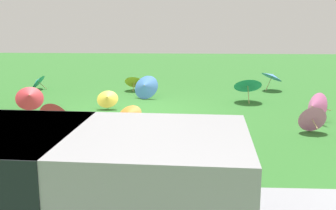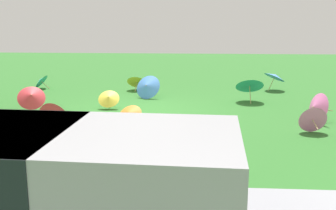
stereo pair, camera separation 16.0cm
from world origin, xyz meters
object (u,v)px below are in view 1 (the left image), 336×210
(parasol_teal_2, at_px, (38,81))
(parasol_blue_0, at_px, (272,76))
(parasol_pink_2, at_px, (312,118))
(parasol_pink_0, at_px, (315,107))
(parasol_teal_0, at_px, (248,84))
(van_dark, at_px, (30,182))
(parasol_yellow_0, at_px, (136,132))
(parasol_red_0, at_px, (30,97))
(parasol_yellow_2, at_px, (135,81))
(parasol_blue_2, at_px, (145,86))
(parasol_orange_0, at_px, (129,114))
(parasol_red_1, at_px, (58,121))
(parasol_yellow_1, at_px, (107,98))

(parasol_teal_2, relative_size, parasol_blue_0, 0.63)
(parasol_blue_0, bearing_deg, parasol_pink_2, 88.12)
(parasol_pink_0, xyz_separation_m, parasol_teal_0, (1.41, -2.69, 0.18))
(van_dark, relative_size, parasol_yellow_0, 6.23)
(van_dark, relative_size, parasol_teal_2, 6.80)
(parasol_teal_2, height_order, parasol_blue_0, parasol_blue_0)
(parasol_red_0, relative_size, parasol_yellow_2, 1.30)
(van_dark, distance_m, parasol_yellow_2, 11.19)
(parasol_teal_0, xyz_separation_m, parasol_blue_2, (3.46, -0.35, -0.18))
(parasol_blue_2, distance_m, parasol_yellow_2, 1.67)
(parasol_orange_0, distance_m, parasol_teal_0, 4.92)
(van_dark, relative_size, parasol_pink_2, 6.66)
(parasol_pink_0, height_order, parasol_red_1, parasol_red_1)
(parasol_blue_0, xyz_separation_m, parasol_blue_2, (4.70, 1.87, -0.14))
(parasol_yellow_0, relative_size, parasol_blue_2, 0.72)
(van_dark, height_order, parasol_red_0, van_dark)
(parasol_yellow_0, bearing_deg, parasol_blue_2, -85.92)
(parasol_pink_0, bearing_deg, parasol_yellow_0, 29.27)
(parasol_red_1, xyz_separation_m, parasol_pink_2, (-5.94, -1.12, -0.13))
(parasol_red_0, bearing_deg, parasol_red_1, 121.22)
(parasol_pink_0, relative_size, parasol_blue_0, 0.80)
(parasol_teal_2, bearing_deg, parasol_red_0, 107.09)
(parasol_red_1, relative_size, parasol_blue_2, 0.95)
(parasol_blue_2, relative_size, parasol_yellow_2, 1.34)
(van_dark, relative_size, parasol_orange_0, 6.00)
(parasol_teal_2, bearing_deg, parasol_yellow_1, 135.06)
(parasol_red_0, relative_size, parasol_blue_2, 0.97)
(parasol_blue_0, xyz_separation_m, parasol_yellow_2, (5.29, 0.30, -0.19))
(van_dark, height_order, parasol_orange_0, van_dark)
(parasol_pink_0, bearing_deg, parasol_blue_0, -88.09)
(parasol_orange_0, relative_size, parasol_pink_2, 1.11)
(parasol_teal_0, bearing_deg, parasol_yellow_2, -25.47)
(van_dark, xyz_separation_m, parasol_yellow_1, (0.67, -7.82, -0.56))
(van_dark, height_order, parasol_yellow_2, van_dark)
(parasol_yellow_0, relative_size, parasol_teal_0, 0.79)
(parasol_orange_0, height_order, parasol_blue_2, parasol_blue_2)
(parasol_yellow_2, bearing_deg, parasol_pink_0, 139.75)
(parasol_orange_0, distance_m, parasol_red_1, 1.94)
(parasol_teal_2, height_order, parasol_pink_2, parasol_pink_2)
(parasol_orange_0, height_order, parasol_teal_0, parasol_teal_0)
(parasol_red_0, bearing_deg, parasol_pink_0, 173.76)
(parasol_yellow_0, relative_size, parasol_teal_2, 1.09)
(parasol_yellow_2, bearing_deg, parasol_red_1, 82.84)
(parasol_red_0, distance_m, parasol_blue_2, 3.89)
(parasol_teal_0, relative_size, parasol_blue_2, 0.91)
(parasol_red_0, relative_size, parasol_red_1, 1.02)
(parasol_red_0, relative_size, parasol_pink_2, 1.44)
(parasol_yellow_1, height_order, parasol_teal_0, parasol_teal_0)
(parasol_teal_0, bearing_deg, van_dark, 67.88)
(parasol_pink_0, xyz_separation_m, parasol_blue_2, (4.87, -3.05, 0.01))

